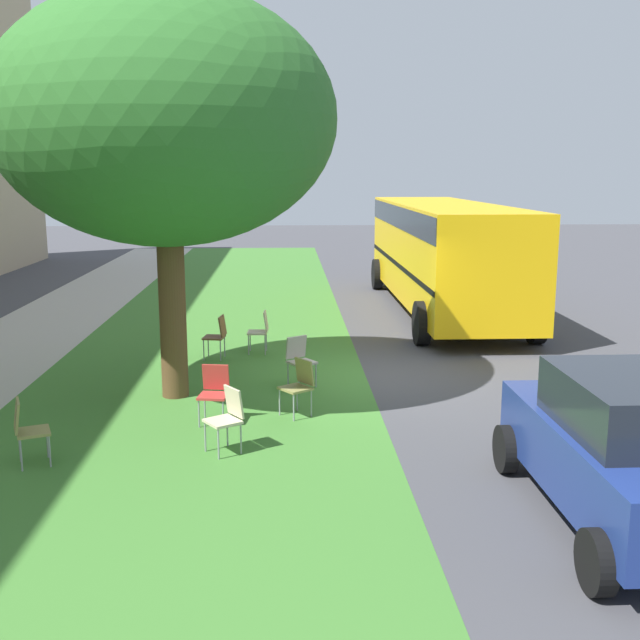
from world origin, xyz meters
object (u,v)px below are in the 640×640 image
object	(u,v)px
chair_5	(227,415)
school_bus	(443,246)
chair_6	(261,329)
chair_0	(214,389)
chair_1	(27,427)
parked_car	(629,448)
chair_4	(300,357)
chair_2	(217,334)
chair_3	(299,383)
street_tree	(165,120)

from	to	relation	value
chair_5	school_bus	distance (m)	11.48
chair_6	chair_0	bearing A→B (deg)	172.85
chair_0	chair_6	xyz separation A→B (m)	(4.44, -0.56, 0.00)
chair_1	parked_car	size ratio (longest dim) A/B	0.24
chair_4	chair_6	xyz separation A→B (m)	(2.50, 0.75, 0.00)
chair_2	chair_3	distance (m)	4.00
chair_1	parked_car	world-z (taller)	parked_car
chair_0	chair_4	xyz separation A→B (m)	(1.94, -1.31, 0.00)
chair_5	parked_car	bearing A→B (deg)	-117.59
chair_5	parked_car	xyz separation A→B (m)	(-2.30, -4.40, 0.32)
chair_0	chair_1	distance (m)	2.74
chair_3	chair_1	bearing A→B (deg)	118.30
chair_4	chair_6	world-z (taller)	same
chair_2	parked_car	world-z (taller)	parked_car
street_tree	chair_1	distance (m)	5.20
chair_4	school_bus	xyz separation A→B (m)	(7.12, -3.97, 1.24)
chair_0	chair_5	distance (m)	1.24
chair_4	chair_6	size ratio (longest dim) A/B	1.00
chair_2	chair_5	bearing A→B (deg)	-173.65
school_bus	street_tree	bearing A→B (deg)	141.47
chair_0	parked_car	size ratio (longest dim) A/B	0.24
chair_4	chair_5	bearing A→B (deg)	161.88
chair_1	chair_2	distance (m)	5.89
chair_1	chair_3	distance (m)	3.98
chair_0	chair_5	bearing A→B (deg)	-166.98
chair_0	chair_3	distance (m)	1.30
chair_5	chair_4	bearing A→B (deg)	-18.12
street_tree	chair_4	bearing A→B (deg)	-76.52
chair_1	chair_4	world-z (taller)	same
parked_car	chair_5	bearing A→B (deg)	62.41
chair_6	parked_car	distance (m)	8.96
chair_4	parked_car	size ratio (longest dim) A/B	0.24
chair_1	chair_3	bearing A→B (deg)	-61.70
street_tree	school_bus	xyz separation A→B (m)	(7.62, -6.07, -2.75)
chair_0	chair_6	bearing A→B (deg)	-7.15
chair_3	chair_6	bearing A→B (deg)	9.78
chair_4	chair_5	world-z (taller)	same
chair_6	school_bus	size ratio (longest dim) A/B	0.08
chair_1	chair_2	xyz separation A→B (m)	(5.56, -1.94, 0.00)
chair_3	chair_5	world-z (taller)	same
school_bus	chair_2	bearing A→B (deg)	132.28
street_tree	school_bus	size ratio (longest dim) A/B	0.63
chair_3	chair_0	bearing A→B (deg)	103.60
chair_5	chair_0	bearing A→B (deg)	13.02
chair_0	chair_3	xyz separation A→B (m)	(0.31, -1.27, 0.00)
street_tree	chair_3	world-z (taller)	street_tree
parked_car	school_bus	world-z (taller)	school_bus
chair_1	chair_5	xyz separation A→B (m)	(0.37, -2.51, 0.00)
chair_1	chair_5	world-z (taller)	same
chair_1	chair_6	bearing A→B (deg)	-24.89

